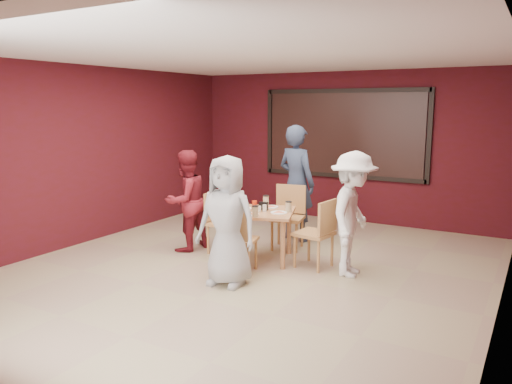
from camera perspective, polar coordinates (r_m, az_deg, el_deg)
The scene contains 11 objects.
floor at distance 6.74m, azimuth -0.87°, elevation -8.95°, with size 7.00×7.00×0.00m, color tan.
window_blinds at distance 9.52m, azimuth 9.91°, elevation 6.57°, with size 3.00×0.02×1.50m, color black.
dining_table at distance 7.03m, azimuth 0.55°, elevation -2.82°, with size 1.15×1.15×0.86m.
chair_front at distance 6.46m, azimuth -2.10°, elevation -5.16°, with size 0.52×0.52×0.88m.
chair_back at distance 7.69m, azimuth 3.77°, elevation -2.39°, with size 0.55×0.55×0.96m.
chair_left at distance 7.46m, azimuth -4.15°, elevation -3.03°, with size 0.46×0.46×0.91m.
chair_right at distance 6.75m, azimuth 7.22°, elevation -4.30°, with size 0.51×0.51×0.94m.
diner_front at distance 6.05m, azimuth -3.33°, elevation -3.31°, with size 0.78×0.51×1.59m, color #A8A8A8.
diner_back at distance 8.08m, azimuth 4.64°, elevation 1.03°, with size 0.68×0.45×1.87m, color #2E3951.
diner_left at distance 7.57m, azimuth -8.00°, elevation -0.99°, with size 0.74×0.58×1.52m, color maroon.
diner_right at distance 6.48m, azimuth 11.01°, elevation -2.52°, with size 1.04×0.60×1.61m, color white.
Camera 1 is at (3.28, -5.47, 2.18)m, focal length 35.00 mm.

